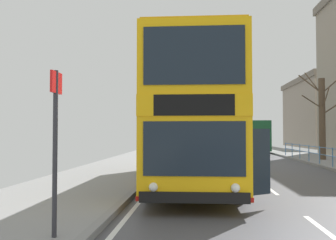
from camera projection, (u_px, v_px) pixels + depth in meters
double_decker_bus_main at (194, 119)px, 13.36m from camera, size 3.30×10.77×4.50m
background_bus_far_lane at (249, 136)px, 35.58m from camera, size 2.58×9.49×2.92m
bus_stop_sign_near at (55, 134)px, 6.13m from camera, size 0.08×0.44×2.75m
bare_tree_far_00 at (322, 117)px, 24.03m from camera, size 2.58×2.85×5.88m
background_building_00 at (336, 113)px, 48.76m from camera, size 10.72×16.17×9.07m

